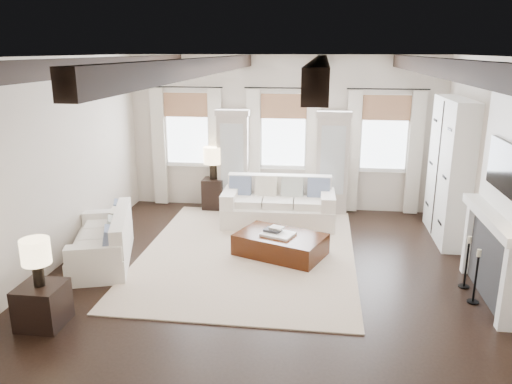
# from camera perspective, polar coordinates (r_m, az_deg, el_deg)

# --- Properties ---
(ground) EXTENTS (7.50, 7.50, 0.00)m
(ground) POSITION_cam_1_polar(r_m,az_deg,el_deg) (7.39, 0.63, -10.46)
(ground) COLOR black
(ground) RESTS_ON ground
(room_shell) EXTENTS (6.54, 7.54, 3.22)m
(room_shell) POSITION_cam_1_polar(r_m,az_deg,el_deg) (7.60, 7.13, 5.22)
(room_shell) COLOR beige
(room_shell) RESTS_ON ground
(area_rug) EXTENTS (3.50, 4.62, 0.02)m
(area_rug) POSITION_cam_1_polar(r_m,az_deg,el_deg) (8.43, -0.89, -6.93)
(area_rug) COLOR beige
(area_rug) RESTS_ON ground
(sofa_back) EXTENTS (2.17, 1.03, 0.92)m
(sofa_back) POSITION_cam_1_polar(r_m,az_deg,el_deg) (9.70, 2.60, -1.61)
(sofa_back) COLOR white
(sofa_back) RESTS_ON ground
(sofa_left) EXTENTS (1.37, 2.04, 0.80)m
(sofa_left) POSITION_cam_1_polar(r_m,az_deg,el_deg) (8.38, -16.83, -5.52)
(sofa_left) COLOR white
(sofa_left) RESTS_ON ground
(ottoman) EXTENTS (1.62, 1.33, 0.37)m
(ottoman) POSITION_cam_1_polar(r_m,az_deg,el_deg) (8.29, 2.81, -6.05)
(ottoman) COLOR black
(ottoman) RESTS_ON ground
(tray) EXTENTS (0.60, 0.54, 0.04)m
(tray) POSITION_cam_1_polar(r_m,az_deg,el_deg) (8.18, 2.54, -4.83)
(tray) COLOR white
(tray) RESTS_ON ottoman
(book_lower) EXTENTS (0.32, 0.28, 0.04)m
(book_lower) POSITION_cam_1_polar(r_m,az_deg,el_deg) (8.24, 1.91, -4.37)
(book_lower) COLOR #262628
(book_lower) RESTS_ON tray
(book_upper) EXTENTS (0.27, 0.24, 0.03)m
(book_upper) POSITION_cam_1_polar(r_m,az_deg,el_deg) (8.25, 2.37, -4.10)
(book_upper) COLOR beige
(book_upper) RESTS_ON book_lower
(side_table_front) EXTENTS (0.53, 0.53, 0.53)m
(side_table_front) POSITION_cam_1_polar(r_m,az_deg,el_deg) (6.81, -23.21, -11.78)
(side_table_front) COLOR black
(side_table_front) RESTS_ON ground
(lamp_front) EXTENTS (0.35, 0.35, 0.60)m
(lamp_front) POSITION_cam_1_polar(r_m,az_deg,el_deg) (6.54, -23.86, -6.54)
(lamp_front) COLOR black
(lamp_front) RESTS_ON side_table_front
(side_table_back) EXTENTS (0.44, 0.44, 0.66)m
(side_table_back) POSITION_cam_1_polar(r_m,az_deg,el_deg) (10.67, -4.85, -0.21)
(side_table_back) COLOR black
(side_table_back) RESTS_ON ground
(lamp_back) EXTENTS (0.40, 0.40, 0.68)m
(lamp_back) POSITION_cam_1_polar(r_m,az_deg,el_deg) (10.48, -4.95, 3.98)
(lamp_back) COLOR black
(lamp_back) RESTS_ON side_table_back
(candlestick_near) EXTENTS (0.16, 0.16, 0.77)m
(candlestick_near) POSITION_cam_1_polar(r_m,az_deg,el_deg) (7.36, 23.79, -9.28)
(candlestick_near) COLOR black
(candlestick_near) RESTS_ON ground
(candlestick_far) EXTENTS (0.16, 0.16, 0.78)m
(candlestick_far) POSITION_cam_1_polar(r_m,az_deg,el_deg) (7.76, 22.89, -7.84)
(candlestick_far) COLOR black
(candlestick_far) RESTS_ON ground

